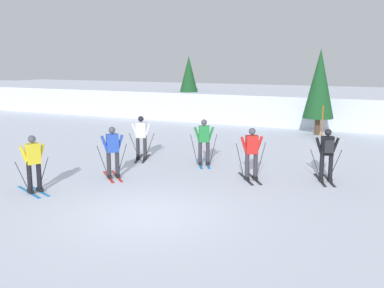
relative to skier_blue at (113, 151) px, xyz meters
The scene contains 11 objects.
ground_plane 3.94m from the skier_blue, 43.00° to the right, with size 120.00×120.00×0.00m, color silver.
far_snow_ridge 17.76m from the skier_blue, 80.92° to the left, with size 80.00×8.59×1.78m, color silver.
skier_blue is the anchor object (origin of this frame).
skier_white 2.85m from the skier_blue, 102.29° to the left, with size 0.95×1.62×1.71m.
skier_black 6.89m from the skier_blue, 20.97° to the left, with size 0.95×1.63×1.71m.
skier_red 4.52m from the skier_blue, 21.82° to the left, with size 1.20×1.53×1.71m.
skier_green 3.55m from the skier_blue, 56.16° to the left, with size 1.10×1.58×1.71m.
skier_yellow 2.62m from the skier_blue, 115.19° to the right, with size 1.61×0.99×1.71m.
trail_marker_pole 9.21m from the skier_blue, 53.47° to the left, with size 0.05×0.05×1.95m, color #C65614.
conifer_far_left 12.70m from the skier_blue, 68.65° to the left, with size 1.57×1.57×4.40m.
conifer_far_centre 15.29m from the skier_blue, 105.99° to the left, with size 1.71×1.71×4.08m.
Camera 1 is at (5.61, -9.28, 3.84)m, focal length 41.94 mm.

